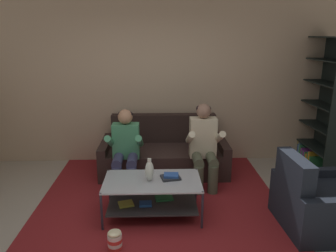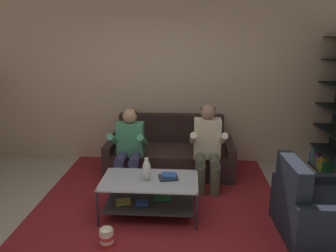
% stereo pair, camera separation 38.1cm
% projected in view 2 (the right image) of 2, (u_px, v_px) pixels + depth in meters
% --- Properties ---
extents(ground, '(16.80, 16.80, 0.00)m').
position_uv_depth(ground, '(142.00, 242.00, 3.50)').
color(ground, '#B0A799').
extents(back_partition, '(8.40, 0.12, 2.90)m').
position_uv_depth(back_partition, '(161.00, 77.00, 5.46)').
color(back_partition, '#CDB192').
rests_on(back_partition, ground).
extents(couch, '(1.97, 0.89, 0.87)m').
position_uv_depth(couch, '(170.00, 154.00, 5.25)').
color(couch, '#342422').
rests_on(couch, ground).
extents(person_seated_left, '(0.50, 0.58, 1.12)m').
position_uv_depth(person_seated_left, '(129.00, 145.00, 4.68)').
color(person_seated_left, '#3A3C62').
rests_on(person_seated_left, ground).
extents(person_seated_right, '(0.50, 0.58, 1.19)m').
position_uv_depth(person_seated_right, '(207.00, 144.00, 4.61)').
color(person_seated_right, '#535842').
rests_on(person_seated_right, ground).
extents(coffee_table, '(1.15, 0.65, 0.46)m').
position_uv_depth(coffee_table, '(149.00, 191.00, 3.95)').
color(coffee_table, '#AFB6C0').
rests_on(coffee_table, ground).
extents(area_rug, '(3.14, 3.30, 0.01)m').
position_uv_depth(area_rug, '(161.00, 193.00, 4.55)').
color(area_rug, maroon).
rests_on(area_rug, ground).
extents(vase, '(0.10, 0.10, 0.28)m').
position_uv_depth(vase, '(147.00, 170.00, 3.86)').
color(vase, silver).
rests_on(vase, coffee_table).
extents(book_stack, '(0.25, 0.22, 0.05)m').
position_uv_depth(book_stack, '(168.00, 177.00, 3.93)').
color(book_stack, '#2C2F36').
rests_on(book_stack, coffee_table).
extents(bookshelf, '(0.35, 1.12, 2.10)m').
position_uv_depth(bookshelf, '(336.00, 120.00, 5.07)').
color(bookshelf, black).
rests_on(bookshelf, ground).
extents(armchair, '(0.94, 0.91, 0.87)m').
position_uv_depth(armchair, '(320.00, 212.00, 3.54)').
color(armchair, black).
rests_on(armchair, ground).
extents(popcorn_tub, '(0.15, 0.15, 0.21)m').
position_uv_depth(popcorn_tub, '(107.00, 236.00, 3.41)').
color(popcorn_tub, red).
rests_on(popcorn_tub, ground).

